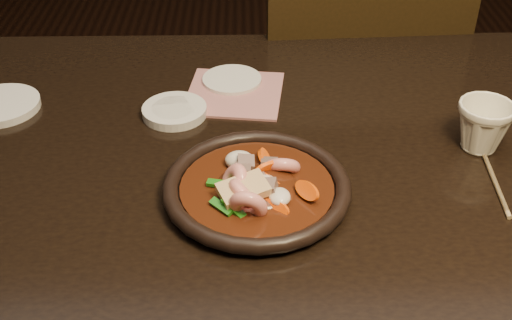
{
  "coord_description": "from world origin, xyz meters",
  "views": [
    {
      "loc": [
        -0.17,
        -0.79,
        1.33
      ],
      "look_at": [
        -0.16,
        -0.07,
        0.8
      ],
      "focal_mm": 45.0,
      "sensor_mm": 36.0,
      "label": 1
    }
  ],
  "objects_px": {
    "table": "(353,198)",
    "plate": "(257,188)",
    "tea_cup": "(483,125)",
    "chair": "(349,95)"
  },
  "relations": [
    {
      "from": "table",
      "to": "plate",
      "type": "xyz_separation_m",
      "value": [
        -0.16,
        -0.08,
        0.09
      ]
    },
    {
      "from": "tea_cup",
      "to": "table",
      "type": "bearing_deg",
      "value": -171.82
    },
    {
      "from": "chair",
      "to": "tea_cup",
      "type": "bearing_deg",
      "value": 97.98
    },
    {
      "from": "table",
      "to": "chair",
      "type": "xyz_separation_m",
      "value": [
        0.09,
        0.58,
        -0.15
      ]
    },
    {
      "from": "chair",
      "to": "plate",
      "type": "xyz_separation_m",
      "value": [
        -0.24,
        -0.66,
        0.24
      ]
    },
    {
      "from": "plate",
      "to": "tea_cup",
      "type": "distance_m",
      "value": 0.37
    },
    {
      "from": "plate",
      "to": "tea_cup",
      "type": "bearing_deg",
      "value": 17.86
    },
    {
      "from": "table",
      "to": "chair",
      "type": "relative_size",
      "value": 1.65
    },
    {
      "from": "table",
      "to": "plate",
      "type": "distance_m",
      "value": 0.2
    },
    {
      "from": "table",
      "to": "tea_cup",
      "type": "relative_size",
      "value": 18.66
    }
  ]
}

